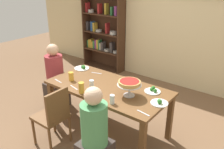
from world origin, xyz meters
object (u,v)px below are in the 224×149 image
(chair_near_left, at_px, (53,115))
(deep_dish_pizza_stand, at_px, (129,84))
(diner_near_right, at_px, (95,140))
(salad_plate_spare, at_px, (159,102))
(water_glass_clear_near, at_px, (92,84))
(cutlery_knife_near, at_px, (134,82))
(dining_table, at_px, (108,92))
(bookshelf, at_px, (103,24))
(beer_glass_amber_short, at_px, (81,88))
(diner_head_west, at_px, (56,80))
(salad_plate_far_diner, at_px, (153,91))
(cutlery_fork_near, at_px, (143,113))
(beer_glass_amber_tall, at_px, (71,76))
(cutlery_fork_far, at_px, (96,73))
(water_glass_clear_far, at_px, (112,99))
(salad_plate_near_diner, at_px, (82,68))
(cutlery_spare_fork, at_px, (58,81))
(cutlery_knife_far, at_px, (74,88))

(chair_near_left, xyz_separation_m, deep_dish_pizza_stand, (0.76, 0.66, 0.43))
(diner_near_right, xyz_separation_m, salad_plate_spare, (0.39, 0.77, 0.27))
(water_glass_clear_near, height_order, cutlery_knife_near, water_glass_clear_near)
(dining_table, xyz_separation_m, bookshelf, (-1.74, 2.01, 0.44))
(salad_plate_spare, distance_m, beer_glass_amber_short, 1.03)
(diner_head_west, xyz_separation_m, salad_plate_spare, (2.00, -0.02, 0.27))
(diner_head_west, relative_size, beer_glass_amber_short, 7.53)
(salad_plate_far_diner, xyz_separation_m, cutlery_fork_near, (0.17, -0.54, -0.02))
(cutlery_knife_near, bearing_deg, beer_glass_amber_short, 60.70)
(diner_head_west, relative_size, deep_dish_pizza_stand, 3.62)
(deep_dish_pizza_stand, height_order, beer_glass_amber_tall, deep_dish_pizza_stand)
(deep_dish_pizza_stand, xyz_separation_m, salad_plate_spare, (0.42, 0.05, -0.15))
(diner_near_right, xyz_separation_m, beer_glass_amber_short, (-0.57, 0.39, 0.33))
(water_glass_clear_near, distance_m, cutlery_fork_far, 0.52)
(water_glass_clear_far, bearing_deg, salad_plate_far_diner, 67.15)
(diner_near_right, height_order, cutlery_fork_far, diner_near_right)
(beer_glass_amber_tall, height_order, cutlery_knife_near, beer_glass_amber_tall)
(diner_near_right, height_order, salad_plate_near_diner, diner_near_right)
(dining_table, bearing_deg, diner_near_right, -61.18)
(salad_plate_far_diner, bearing_deg, cutlery_knife_near, 163.90)
(beer_glass_amber_short, distance_m, water_glass_clear_far, 0.50)
(diner_head_west, bearing_deg, beer_glass_amber_tall, -17.52)
(bookshelf, distance_m, diner_head_west, 2.15)
(water_glass_clear_far, bearing_deg, dining_table, 135.08)
(water_glass_clear_far, bearing_deg, cutlery_fork_near, 6.05)
(chair_near_left, relative_size, salad_plate_near_diner, 3.50)
(cutlery_spare_fork, bearing_deg, cutlery_knife_near, 45.31)
(cutlery_fork_far, bearing_deg, cutlery_spare_fork, 48.43)
(diner_near_right, distance_m, cutlery_fork_far, 1.37)
(salad_plate_near_diner, height_order, water_glass_clear_far, water_glass_clear_far)
(salad_plate_far_diner, height_order, cutlery_spare_fork, salad_plate_far_diner)
(salad_plate_far_diner, distance_m, beer_glass_amber_tall, 1.22)
(salad_plate_spare, bearing_deg, cutlery_fork_near, -98.79)
(salad_plate_far_diner, bearing_deg, salad_plate_near_diner, 179.00)
(cutlery_knife_far, bearing_deg, chair_near_left, -78.75)
(beer_glass_amber_short, bearing_deg, cutlery_knife_near, 62.44)
(beer_glass_amber_short, relative_size, water_glass_clear_near, 1.42)
(diner_near_right, relative_size, salad_plate_spare, 5.28)
(dining_table, height_order, salad_plate_far_diner, salad_plate_far_diner)
(dining_table, height_order, beer_glass_amber_short, beer_glass_amber_short)
(cutlery_fork_near, xyz_separation_m, cutlery_fork_far, (-1.21, 0.56, 0.00))
(chair_near_left, distance_m, cutlery_fork_near, 1.22)
(salad_plate_spare, height_order, cutlery_spare_fork, salad_plate_spare)
(chair_near_left, relative_size, water_glass_clear_near, 8.09)
(chair_near_left, bearing_deg, beer_glass_amber_short, -31.64)
(cutlery_fork_near, bearing_deg, diner_near_right, -118.16)
(diner_near_right, distance_m, beer_glass_amber_short, 0.77)
(salad_plate_near_diner, xyz_separation_m, cutlery_fork_near, (1.52, -0.56, -0.01))
(deep_dish_pizza_stand, xyz_separation_m, water_glass_clear_far, (-0.05, -0.30, -0.11))
(salad_plate_near_diner, distance_m, water_glass_clear_far, 1.26)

